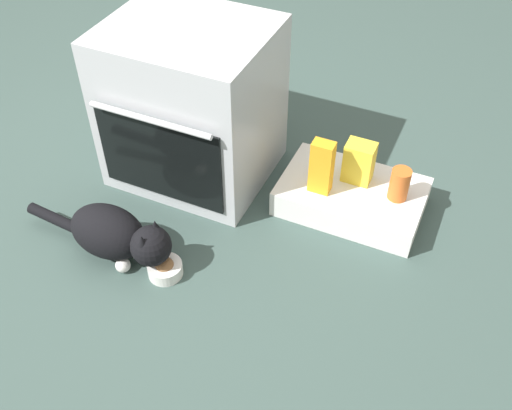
% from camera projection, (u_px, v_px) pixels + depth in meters
% --- Properties ---
extents(ground, '(8.00, 8.00, 0.00)m').
position_uv_depth(ground, '(156.00, 219.00, 2.51)').
color(ground, '#384C47').
extents(oven, '(0.66, 0.61, 0.70)m').
position_uv_depth(oven, '(191.00, 105.00, 2.51)').
color(oven, '#B7BABF').
rests_on(oven, ground).
extents(pantry_cabinet, '(0.60, 0.38, 0.12)m').
position_uv_depth(pantry_cabinet, '(351.00, 196.00, 2.52)').
color(pantry_cabinet, white).
rests_on(pantry_cabinet, ground).
extents(food_bowl, '(0.13, 0.13, 0.08)m').
position_uv_depth(food_bowl, '(165.00, 268.00, 2.27)').
color(food_bowl, white).
rests_on(food_bowl, ground).
extents(cat, '(0.68, 0.22, 0.23)m').
position_uv_depth(cat, '(116.00, 235.00, 2.27)').
color(cat, black).
rests_on(cat, ground).
extents(snack_bag, '(0.12, 0.09, 0.18)m').
position_uv_depth(snack_bag, '(359.00, 162.00, 2.45)').
color(snack_bag, yellow).
rests_on(snack_bag, pantry_cabinet).
extents(juice_carton, '(0.09, 0.06, 0.24)m').
position_uv_depth(juice_carton, '(322.00, 167.00, 2.38)').
color(juice_carton, orange).
rests_on(juice_carton, pantry_cabinet).
extents(sauce_jar, '(0.08, 0.08, 0.14)m').
position_uv_depth(sauce_jar, '(399.00, 184.00, 2.38)').
color(sauce_jar, '#D16023').
rests_on(sauce_jar, pantry_cabinet).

